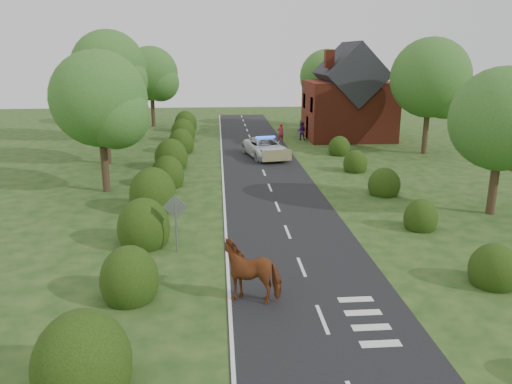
{
  "coord_description": "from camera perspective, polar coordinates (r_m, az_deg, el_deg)",
  "views": [
    {
      "loc": [
        -3.18,
        -17.9,
        8.16
      ],
      "look_at": [
        -1.3,
        6.49,
        1.3
      ],
      "focal_mm": 35.0,
      "sensor_mm": 36.0,
      "label": 1
    }
  ],
  "objects": [
    {
      "name": "cow",
      "position": [
        17.26,
        -0.4,
        -9.35
      ],
      "size": [
        2.65,
        1.77,
        1.73
      ],
      "primitive_type": "imported",
      "rotation": [
        0.0,
        0.0,
        -1.79
      ],
      "color": "brown",
      "rests_on": "ground"
    },
    {
      "name": "road_sign",
      "position": [
        21.01,
        -9.17,
        -2.58
      ],
      "size": [
        1.06,
        0.08,
        2.53
      ],
      "color": "gray",
      "rests_on": "ground"
    },
    {
      "name": "tree_left_a",
      "position": [
        30.6,
        -17.04,
        9.7
      ],
      "size": [
        5.74,
        5.6,
        8.38
      ],
      "color": "#332316",
      "rests_on": "ground"
    },
    {
      "name": "tree_right_b",
      "position": [
        43.46,
        19.73,
        11.84
      ],
      "size": [
        6.56,
        6.4,
        9.4
      ],
      "color": "#332316",
      "rests_on": "ground"
    },
    {
      "name": "tree_left_c",
      "position": [
        48.69,
        -16.11,
        13.15
      ],
      "size": [
        6.97,
        6.8,
        10.22
      ],
      "color": "#332316",
      "rests_on": "ground"
    },
    {
      "name": "hedgerow_left",
      "position": [
        30.69,
        -10.52,
        1.42
      ],
      "size": [
        2.75,
        50.41,
        3.0
      ],
      "color": "black",
      "rests_on": "ground"
    },
    {
      "name": "hedgerow_right",
      "position": [
        31.63,
        13.73,
        1.29
      ],
      "size": [
        2.1,
        45.78,
        2.1
      ],
      "color": "black",
      "rests_on": "ground"
    },
    {
      "name": "pedestrian_purple",
      "position": [
        48.58,
        5.23,
        6.96
      ],
      "size": [
        1.0,
        0.88,
        1.73
      ],
      "primitive_type": "imported",
      "rotation": [
        0.0,
        0.0,
        2.83
      ],
      "color": "#411872",
      "rests_on": "ground"
    },
    {
      "name": "police_van",
      "position": [
        40.11,
        1.1,
        5.07
      ],
      "size": [
        3.72,
        6.09,
        1.72
      ],
      "rotation": [
        0.0,
        0.0,
        0.21
      ],
      "color": "silver",
      "rests_on": "ground"
    },
    {
      "name": "tree_right_a",
      "position": [
        28.0,
        26.82,
        6.99
      ],
      "size": [
        5.33,
        5.2,
        7.56
      ],
      "color": "#332316",
      "rests_on": "ground"
    },
    {
      "name": "pedestrian_red",
      "position": [
        47.25,
        2.83,
        6.79
      ],
      "size": [
        0.74,
        0.59,
        1.77
      ],
      "primitive_type": "imported",
      "rotation": [
        0.0,
        0.0,
        3.44
      ],
      "color": "#AE263E",
      "rests_on": "ground"
    },
    {
      "name": "road_markings",
      "position": [
        31.92,
        -1.43,
        0.89
      ],
      "size": [
        4.96,
        70.0,
        0.01
      ],
      "color": "white",
      "rests_on": "road"
    },
    {
      "name": "tree_left_d",
      "position": [
        58.23,
        -11.66,
        12.87
      ],
      "size": [
        6.15,
        6.0,
        8.89
      ],
      "color": "#332316",
      "rests_on": "ground"
    },
    {
      "name": "tree_right_c",
      "position": [
        57.19,
        8.37,
        12.68
      ],
      "size": [
        6.15,
        6.0,
        8.58
      ],
      "color": "#332316",
      "rests_on": "ground"
    },
    {
      "name": "tree_left_b",
      "position": [
        38.73,
        -16.71,
        10.4
      ],
      "size": [
        5.74,
        5.6,
        8.07
      ],
      "color": "#332316",
      "rests_on": "ground"
    },
    {
      "name": "ground",
      "position": [
        19.92,
        5.22,
        -8.58
      ],
      "size": [
        120.0,
        120.0,
        0.0
      ],
      "primitive_type": "plane",
      "color": "#1D4016"
    },
    {
      "name": "road",
      "position": [
        34.04,
        1.08,
        1.81
      ],
      "size": [
        6.0,
        70.0,
        0.02
      ],
      "primitive_type": "cube",
      "color": "black",
      "rests_on": "ground"
    },
    {
      "name": "house",
      "position": [
        49.73,
        10.54,
        10.36
      ],
      "size": [
        8.0,
        7.4,
        9.17
      ],
      "color": "maroon",
      "rests_on": "ground"
    }
  ]
}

